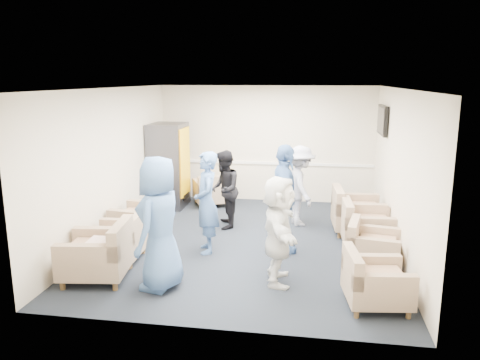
% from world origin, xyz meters
% --- Properties ---
extents(floor, '(6.00, 6.00, 0.00)m').
position_xyz_m(floor, '(0.00, 0.00, 0.00)').
color(floor, black).
rests_on(floor, ground).
extents(ceiling, '(6.00, 6.00, 0.00)m').
position_xyz_m(ceiling, '(0.00, 0.00, 2.70)').
color(ceiling, silver).
rests_on(ceiling, back_wall).
extents(back_wall, '(5.00, 0.02, 2.70)m').
position_xyz_m(back_wall, '(0.00, 3.00, 1.35)').
color(back_wall, beige).
rests_on(back_wall, floor).
extents(front_wall, '(5.00, 0.02, 2.70)m').
position_xyz_m(front_wall, '(0.00, -3.00, 1.35)').
color(front_wall, beige).
rests_on(front_wall, floor).
extents(left_wall, '(0.02, 6.00, 2.70)m').
position_xyz_m(left_wall, '(-2.50, 0.00, 1.35)').
color(left_wall, beige).
rests_on(left_wall, floor).
extents(right_wall, '(0.02, 6.00, 2.70)m').
position_xyz_m(right_wall, '(2.50, 0.00, 1.35)').
color(right_wall, beige).
rests_on(right_wall, floor).
extents(chair_rail, '(4.98, 0.04, 0.06)m').
position_xyz_m(chair_rail, '(0.00, 2.98, 0.90)').
color(chair_rail, white).
rests_on(chair_rail, back_wall).
extents(tv, '(0.10, 1.00, 0.58)m').
position_xyz_m(tv, '(2.44, 1.80, 2.05)').
color(tv, black).
rests_on(tv, right_wall).
extents(armchair_left_near, '(1.02, 1.02, 0.72)m').
position_xyz_m(armchair_left_near, '(-1.89, -1.88, 0.36)').
color(armchair_left_near, '#90765D').
rests_on(armchair_left_near, floor).
extents(armchair_left_mid, '(0.83, 0.83, 0.63)m').
position_xyz_m(armchair_left_mid, '(-1.90, -1.14, 0.31)').
color(armchair_left_mid, '#90765D').
rests_on(armchair_left_mid, floor).
extents(armchair_left_far, '(0.93, 0.93, 0.66)m').
position_xyz_m(armchair_left_far, '(-1.92, -0.10, 0.33)').
color(armchair_left_far, '#90765D').
rests_on(armchair_left_far, floor).
extents(armchair_right_near, '(0.87, 0.87, 0.62)m').
position_xyz_m(armchair_right_near, '(1.91, -2.11, 0.31)').
color(armchair_right_near, '#90765D').
rests_on(armchair_right_near, floor).
extents(armchair_right_midnear, '(0.89, 0.89, 0.61)m').
position_xyz_m(armchair_right_midnear, '(2.03, -0.78, 0.31)').
color(armchair_right_midnear, '#90765D').
rests_on(armchair_right_midnear, floor).
extents(armchair_right_midfar, '(0.88, 0.88, 0.68)m').
position_xyz_m(armchair_right_midfar, '(2.01, 0.14, 0.34)').
color(armchair_right_midfar, '#90765D').
rests_on(armchair_right_midfar, floor).
extents(armchair_right_far, '(0.96, 0.96, 0.72)m').
position_xyz_m(armchair_right_far, '(1.90, 0.87, 0.36)').
color(armchair_right_far, '#90765D').
rests_on(armchair_right_far, floor).
extents(armchair_corner, '(1.05, 1.05, 0.63)m').
position_xyz_m(armchair_corner, '(-1.14, 2.31, 0.32)').
color(armchair_corner, '#90765D').
rests_on(armchair_corner, floor).
extents(vending_machine, '(0.77, 0.89, 1.89)m').
position_xyz_m(vending_machine, '(-2.09, 2.09, 0.94)').
color(vending_machine, '#48484F').
rests_on(vending_machine, floor).
extents(backpack, '(0.31, 0.24, 0.50)m').
position_xyz_m(backpack, '(-1.73, -0.31, 0.26)').
color(backpack, black).
rests_on(backpack, floor).
extents(pillow, '(0.32, 0.41, 0.11)m').
position_xyz_m(pillow, '(-1.90, -1.89, 0.54)').
color(pillow, beige).
rests_on(pillow, armchair_left_near).
extents(person_front_left, '(0.74, 1.00, 1.86)m').
position_xyz_m(person_front_left, '(-0.93, -2.01, 0.93)').
color(person_front_left, '#4368A1').
rests_on(person_front_left, floor).
extents(person_mid_left, '(0.58, 0.72, 1.70)m').
position_xyz_m(person_mid_left, '(-0.61, -0.55, 0.85)').
color(person_mid_left, '#4368A1').
rests_on(person_mid_left, floor).
extents(person_back_left, '(0.70, 0.83, 1.52)m').
position_xyz_m(person_back_left, '(-0.58, 0.77, 0.76)').
color(person_back_left, black).
rests_on(person_back_left, floor).
extents(person_back_right, '(0.88, 1.16, 1.58)m').
position_xyz_m(person_back_right, '(0.87, 1.18, 0.79)').
color(person_back_right, beige).
rests_on(person_back_right, floor).
extents(person_mid_right, '(0.57, 1.11, 1.82)m').
position_xyz_m(person_mid_right, '(0.65, -0.32, 0.91)').
color(person_mid_right, '#4368A1').
rests_on(person_mid_right, floor).
extents(person_front_right, '(0.59, 1.48, 1.56)m').
position_xyz_m(person_front_right, '(0.66, -1.58, 0.78)').
color(person_front_right, white).
rests_on(person_front_right, floor).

